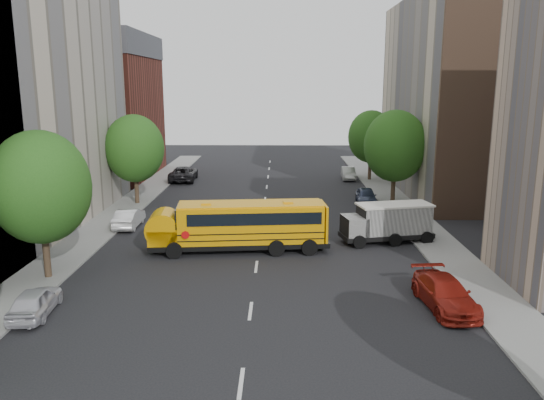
{
  "coord_description": "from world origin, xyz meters",
  "views": [
    {
      "loc": [
        1.32,
        -30.53,
        10.1
      ],
      "look_at": [
        0.83,
        2.0,
        3.02
      ],
      "focal_mm": 35.0,
      "sensor_mm": 36.0,
      "label": 1
    }
  ],
  "objects_px": {
    "parked_car_3": "(445,293)",
    "street_tree_2": "(134,149)",
    "street_tree_5": "(371,137)",
    "parked_car_1": "(129,218)",
    "parked_car_2": "(184,174)",
    "parked_car_5": "(348,173)",
    "street_tree_4": "(395,146)",
    "safari_truck": "(388,222)",
    "street_tree_1": "(40,187)",
    "parked_car_4": "(366,196)",
    "school_bus": "(238,224)",
    "parked_car_0": "(35,301)"
  },
  "relations": [
    {
      "from": "parked_car_3",
      "to": "street_tree_2",
      "type": "bearing_deg",
      "value": 127.01
    },
    {
      "from": "street_tree_5",
      "to": "parked_car_3",
      "type": "height_order",
      "value": "street_tree_5"
    },
    {
      "from": "parked_car_1",
      "to": "parked_car_2",
      "type": "relative_size",
      "value": 0.73
    },
    {
      "from": "parked_car_1",
      "to": "parked_car_5",
      "type": "relative_size",
      "value": 1.04
    },
    {
      "from": "street_tree_4",
      "to": "safari_truck",
      "type": "relative_size",
      "value": 1.3
    },
    {
      "from": "parked_car_1",
      "to": "parked_car_3",
      "type": "relative_size",
      "value": 0.86
    },
    {
      "from": "street_tree_1",
      "to": "parked_car_4",
      "type": "height_order",
      "value": "street_tree_1"
    },
    {
      "from": "parked_car_3",
      "to": "parked_car_1",
      "type": "bearing_deg",
      "value": 137.13
    },
    {
      "from": "safari_truck",
      "to": "parked_car_3",
      "type": "bearing_deg",
      "value": -98.73
    },
    {
      "from": "parked_car_3",
      "to": "school_bus",
      "type": "bearing_deg",
      "value": 134.48
    },
    {
      "from": "street_tree_2",
      "to": "parked_car_3",
      "type": "xyz_separation_m",
      "value": [
        19.96,
        -21.49,
        -4.13
      ]
    },
    {
      "from": "street_tree_2",
      "to": "parked_car_4",
      "type": "xyz_separation_m",
      "value": [
        19.8,
        0.41,
        -4.14
      ]
    },
    {
      "from": "parked_car_2",
      "to": "parked_car_4",
      "type": "distance_m",
      "value": 20.95
    },
    {
      "from": "street_tree_4",
      "to": "parked_car_3",
      "type": "height_order",
      "value": "street_tree_4"
    },
    {
      "from": "safari_truck",
      "to": "parked_car_2",
      "type": "height_order",
      "value": "safari_truck"
    },
    {
      "from": "street_tree_1",
      "to": "street_tree_2",
      "type": "bearing_deg",
      "value": 90.0
    },
    {
      "from": "street_tree_5",
      "to": "parked_car_2",
      "type": "xyz_separation_m",
      "value": [
        -20.02,
        -0.57,
        -3.91
      ]
    },
    {
      "from": "street_tree_2",
      "to": "safari_truck",
      "type": "distance_m",
      "value": 22.53
    },
    {
      "from": "school_bus",
      "to": "parked_car_4",
      "type": "xyz_separation_m",
      "value": [
        10.06,
        13.43,
        -1.04
      ]
    },
    {
      "from": "street_tree_4",
      "to": "parked_car_1",
      "type": "xyz_separation_m",
      "value": [
        -20.6,
        -7.51,
        -4.39
      ]
    },
    {
      "from": "parked_car_0",
      "to": "parked_car_2",
      "type": "bearing_deg",
      "value": -95.89
    },
    {
      "from": "parked_car_2",
      "to": "parked_car_3",
      "type": "distance_m",
      "value": 37.51
    },
    {
      "from": "school_bus",
      "to": "parked_car_2",
      "type": "relative_size",
      "value": 1.97
    },
    {
      "from": "school_bus",
      "to": "street_tree_5",
      "type": "bearing_deg",
      "value": 58.5
    },
    {
      "from": "street_tree_4",
      "to": "safari_truck",
      "type": "xyz_separation_m",
      "value": [
        -2.64,
        -10.99,
        -3.73
      ]
    },
    {
      "from": "parked_car_4",
      "to": "street_tree_2",
      "type": "bearing_deg",
      "value": -175.71
    },
    {
      "from": "parked_car_0",
      "to": "parked_car_2",
      "type": "xyz_separation_m",
      "value": [
        0.58,
        34.0,
        0.15
      ]
    },
    {
      "from": "street_tree_1",
      "to": "parked_car_2",
      "type": "xyz_separation_m",
      "value": [
        1.98,
        29.43,
        -4.16
      ]
    },
    {
      "from": "street_tree_2",
      "to": "street_tree_4",
      "type": "xyz_separation_m",
      "value": [
        22.0,
        0.0,
        0.25
      ]
    },
    {
      "from": "parked_car_2",
      "to": "parked_car_4",
      "type": "xyz_separation_m",
      "value": [
        17.82,
        -11.02,
        -0.1
      ]
    },
    {
      "from": "parked_car_0",
      "to": "parked_car_4",
      "type": "relative_size",
      "value": 0.93
    },
    {
      "from": "safari_truck",
      "to": "parked_car_0",
      "type": "bearing_deg",
      "value": -159.18
    },
    {
      "from": "parked_car_3",
      "to": "parked_car_4",
      "type": "xyz_separation_m",
      "value": [
        -0.16,
        21.9,
        -0.01
      ]
    },
    {
      "from": "street_tree_2",
      "to": "parked_car_3",
      "type": "bearing_deg",
      "value": -47.11
    },
    {
      "from": "street_tree_1",
      "to": "safari_truck",
      "type": "bearing_deg",
      "value": 19.91
    },
    {
      "from": "parked_car_2",
      "to": "parked_car_1",
      "type": "bearing_deg",
      "value": 86.33
    },
    {
      "from": "street_tree_1",
      "to": "parked_car_3",
      "type": "height_order",
      "value": "street_tree_1"
    },
    {
      "from": "school_bus",
      "to": "parked_car_3",
      "type": "distance_m",
      "value": 13.32
    },
    {
      "from": "street_tree_5",
      "to": "parked_car_5",
      "type": "bearing_deg",
      "value": 163.67
    },
    {
      "from": "parked_car_5",
      "to": "parked_car_4",
      "type": "bearing_deg",
      "value": -87.87
    },
    {
      "from": "street_tree_5",
      "to": "parked_car_1",
      "type": "relative_size",
      "value": 1.82
    },
    {
      "from": "safari_truck",
      "to": "school_bus",
      "type": "bearing_deg",
      "value": 179.92
    },
    {
      "from": "street_tree_1",
      "to": "parked_car_2",
      "type": "relative_size",
      "value": 1.39
    },
    {
      "from": "street_tree_1",
      "to": "parked_car_3",
      "type": "relative_size",
      "value": 1.65
    },
    {
      "from": "safari_truck",
      "to": "parked_car_0",
      "type": "xyz_separation_m",
      "value": [
        -17.96,
        -11.58,
        -0.7
      ]
    },
    {
      "from": "parked_car_1",
      "to": "parked_car_0",
      "type": "bearing_deg",
      "value": 88.99
    },
    {
      "from": "street_tree_1",
      "to": "parked_car_5",
      "type": "distance_m",
      "value": 36.74
    },
    {
      "from": "street_tree_5",
      "to": "parked_car_3",
      "type": "relative_size",
      "value": 1.57
    },
    {
      "from": "safari_truck",
      "to": "parked_car_0",
      "type": "relative_size",
      "value": 1.66
    },
    {
      "from": "parked_car_4",
      "to": "street_tree_1",
      "type": "bearing_deg",
      "value": -133.98
    }
  ]
}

